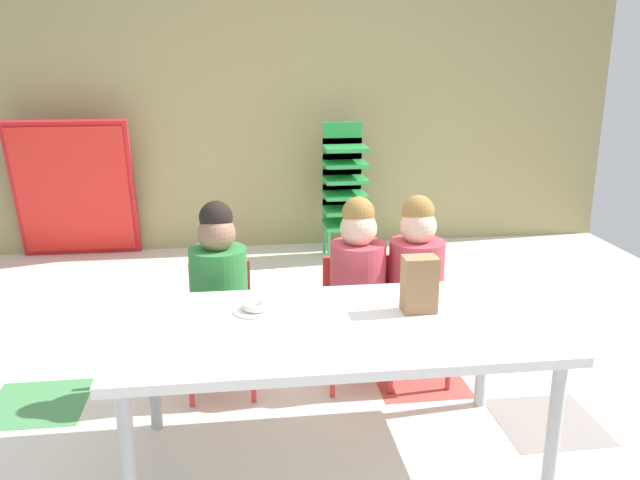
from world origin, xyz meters
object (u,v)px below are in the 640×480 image
seated_child_near_camera (219,281)px  paper_plate_near_edge (256,310)px  kid_chair_green_stack (344,184)px  donut_powdered_on_plate (256,305)px  paper_bag_brown (419,284)px  seated_child_far_right (416,272)px  seated_child_middle_seat (357,275)px  craft_table (335,335)px  folded_activity_table (74,190)px

seated_child_near_camera → paper_plate_near_edge: (0.15, -0.47, 0.04)m
kid_chair_green_stack → paper_plate_near_edge: kid_chair_green_stack is taller
seated_child_near_camera → donut_powdered_on_plate: seated_child_near_camera is taller
seated_child_near_camera → paper_bag_brown: 0.96m
kid_chair_green_stack → seated_child_near_camera: bearing=-114.3°
seated_child_far_right → seated_child_middle_seat: bearing=180.0°
seated_child_far_right → kid_chair_green_stack: 2.03m
seated_child_middle_seat → donut_powdered_on_plate: seated_child_middle_seat is taller
seated_child_near_camera → craft_table: bearing=-54.6°
seated_child_middle_seat → seated_child_near_camera: bearing=180.0°
seated_child_near_camera → folded_activity_table: bearing=116.8°
craft_table → seated_child_far_right: bearing=52.3°
kid_chair_green_stack → folded_activity_table: size_ratio=0.96×
craft_table → donut_powdered_on_plate: (-0.29, 0.15, 0.07)m
craft_table → seated_child_middle_seat: size_ratio=1.75×
seated_child_middle_seat → paper_plate_near_edge: (-0.49, -0.47, 0.04)m
craft_table → kid_chair_green_stack: 2.70m
folded_activity_table → paper_plate_near_edge: folded_activity_table is taller
seated_child_far_right → donut_powdered_on_plate: (-0.77, -0.47, 0.06)m
seated_child_near_camera → seated_child_far_right: bearing=0.0°
seated_child_middle_seat → folded_activity_table: bearing=128.3°
seated_child_middle_seat → paper_bag_brown: size_ratio=4.17×
craft_table → folded_activity_table: 3.28m
paper_plate_near_edge → donut_powdered_on_plate: (0.00, 0.00, 0.02)m
craft_table → seated_child_middle_seat: bearing=72.1°
donut_powdered_on_plate → folded_activity_table: bearing=115.4°
paper_bag_brown → donut_powdered_on_plate: 0.64m
paper_bag_brown → donut_powdered_on_plate: paper_bag_brown is taller
kid_chair_green_stack → donut_powdered_on_plate: size_ratio=9.24×
donut_powdered_on_plate → craft_table: bearing=-28.3°
seated_child_far_right → paper_bag_brown: bearing=-104.7°
folded_activity_table → donut_powdered_on_plate: 3.01m
seated_child_middle_seat → folded_activity_table: 2.87m
seated_child_near_camera → seated_child_far_right: same height
folded_activity_table → paper_bag_brown: folded_activity_table is taller
folded_activity_table → paper_bag_brown: size_ratio=4.94×
seated_child_far_right → folded_activity_table: (-2.06, 2.26, -0.02)m
seated_child_middle_seat → donut_powdered_on_plate: bearing=-136.3°
seated_child_far_right → folded_activity_table: folded_activity_table is taller
craft_table → paper_plate_near_edge: paper_plate_near_edge is taller
seated_child_middle_seat → seated_child_far_right: bearing=0.0°
paper_plate_near_edge → craft_table: bearing=-28.3°
seated_child_middle_seat → kid_chair_green_stack: size_ratio=0.88×
kid_chair_green_stack → folded_activity_table: bearing=173.9°
craft_table → seated_child_far_right: (0.48, 0.62, 0.02)m
seated_child_far_right → seated_child_near_camera: bearing=180.0°
seated_child_near_camera → folded_activity_table: (-1.14, 2.26, -0.02)m
seated_child_far_right → kid_chair_green_stack: bearing=90.1°
paper_bag_brown → seated_child_near_camera: bearing=144.9°
seated_child_far_right → folded_activity_table: bearing=132.4°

